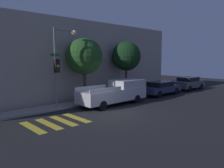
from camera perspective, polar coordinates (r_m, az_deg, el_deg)
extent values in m
plane|color=black|center=(14.08, -0.12, -7.88)|extent=(60.00, 60.00, 0.00)
cube|color=gray|center=(17.14, -9.30, -5.08)|extent=(26.00, 1.61, 0.14)
cube|color=#A89E8E|center=(20.42, -16.08, 5.97)|extent=(26.00, 6.00, 6.74)
cube|color=gold|center=(12.19, -20.08, -10.62)|extent=(0.45, 2.60, 0.00)
cube|color=gold|center=(12.54, -16.24, -9.98)|extent=(0.45, 2.60, 0.00)
cube|color=gold|center=(12.95, -12.65, -9.34)|extent=(0.45, 2.60, 0.00)
cube|color=gold|center=(13.40, -9.30, -8.71)|extent=(0.45, 2.60, 0.00)
cylinder|color=slate|center=(15.29, -14.59, 3.73)|extent=(0.12, 0.12, 5.61)
cube|color=black|center=(15.10, -14.24, 4.63)|extent=(0.30, 0.30, 0.90)
cylinder|color=#4C0C0C|center=(14.95, -13.97, 5.65)|extent=(0.18, 0.02, 0.18)
cylinder|color=yellow|center=(14.96, -13.94, 4.62)|extent=(0.18, 0.02, 0.18)
cylinder|color=#0C3819|center=(14.97, -13.91, 3.59)|extent=(0.18, 0.02, 0.18)
cube|color=#19662D|center=(15.27, -14.70, 7.41)|extent=(0.70, 0.02, 0.18)
cylinder|color=slate|center=(15.78, -12.32, 13.54)|extent=(1.56, 0.08, 0.08)
sphere|color=#F9E5B2|center=(16.18, -9.87, 13.06)|extent=(0.36, 0.36, 0.36)
cube|color=#BCBCC1|center=(16.81, 0.22, -2.77)|extent=(5.77, 1.93, 0.89)
cube|color=#BCBCC1|center=(17.82, 3.94, 0.18)|extent=(2.60, 1.78, 0.60)
cube|color=#BCBCC1|center=(16.44, -5.48, -0.95)|extent=(2.89, 0.08, 0.28)
cube|color=#BCBCC1|center=(15.14, -1.56, -1.58)|extent=(2.89, 0.08, 0.28)
cylinder|color=black|center=(18.74, 2.37, -3.18)|extent=(0.66, 0.22, 0.66)
cylinder|color=black|center=(17.57, 6.45, -3.88)|extent=(0.66, 0.22, 0.66)
cylinder|color=black|center=(16.43, -6.46, -4.62)|extent=(0.66, 0.22, 0.66)
cylinder|color=black|center=(15.08, -2.47, -5.61)|extent=(0.66, 0.22, 0.66)
cube|color=#2D3351|center=(21.69, 12.68, -1.23)|extent=(4.64, 1.74, 0.56)
cube|color=black|center=(21.54, 12.54, 0.05)|extent=(2.41, 1.53, 0.44)
cylinder|color=black|center=(23.34, 13.08, -1.38)|extent=(0.66, 0.22, 0.66)
cylinder|color=black|center=(22.52, 16.37, -1.77)|extent=(0.66, 0.22, 0.66)
cylinder|color=black|center=(21.04, 8.69, -2.15)|extent=(0.66, 0.22, 0.66)
cylinder|color=black|center=(20.13, 12.18, -2.63)|extent=(0.66, 0.22, 0.66)
cube|color=#4C5156|center=(26.29, 19.34, 0.07)|extent=(4.35, 1.84, 0.69)
cube|color=black|center=(26.14, 19.28, 1.27)|extent=(2.26, 1.62, 0.42)
cylinder|color=black|center=(27.90, 19.10, -0.27)|extent=(0.66, 0.22, 0.66)
cylinder|color=black|center=(27.17, 22.19, -0.58)|extent=(0.66, 0.22, 0.66)
cylinder|color=black|center=(25.56, 16.26, -0.78)|extent=(0.66, 0.22, 0.66)
cylinder|color=black|center=(24.76, 19.56, -1.14)|extent=(0.66, 0.22, 0.66)
cylinder|color=#4C3823|center=(17.30, -7.13, -0.72)|extent=(0.23, 0.23, 2.64)
sphere|color=#234C1E|center=(17.16, -7.25, 7.20)|extent=(2.83, 2.83, 2.83)
cylinder|color=#4C3823|center=(20.41, 3.70, 0.59)|extent=(0.21, 0.21, 2.74)
sphere|color=#143316|center=(20.29, 3.75, 7.28)|extent=(2.68, 2.68, 2.68)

